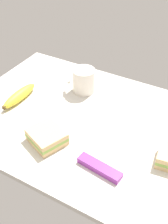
% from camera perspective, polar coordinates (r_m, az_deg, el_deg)
% --- Properties ---
extents(tabletop, '(0.90, 0.64, 0.02)m').
position_cam_1_polar(tabletop, '(1.00, 0.00, -1.77)').
color(tabletop, beige).
rests_on(tabletop, ground).
extents(coffee_mug_black, '(0.11, 0.10, 0.10)m').
position_cam_1_polar(coffee_mug_black, '(1.10, -0.05, 6.54)').
color(coffee_mug_black, silver).
rests_on(coffee_mug_black, tabletop).
extents(sandwich_side, '(0.14, 0.13, 0.04)m').
position_cam_1_polar(sandwich_side, '(0.90, -7.67, -5.08)').
color(sandwich_side, '#DBB77A').
rests_on(sandwich_side, tabletop).
extents(banana, '(0.04, 0.18, 0.04)m').
position_cam_1_polar(banana, '(1.09, -13.15, 3.32)').
color(banana, yellow).
rests_on(banana, tabletop).
extents(snack_bar, '(0.14, 0.05, 0.02)m').
position_cam_1_polar(snack_bar, '(0.82, 3.21, -11.37)').
color(snack_bar, purple).
rests_on(snack_bar, tabletop).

